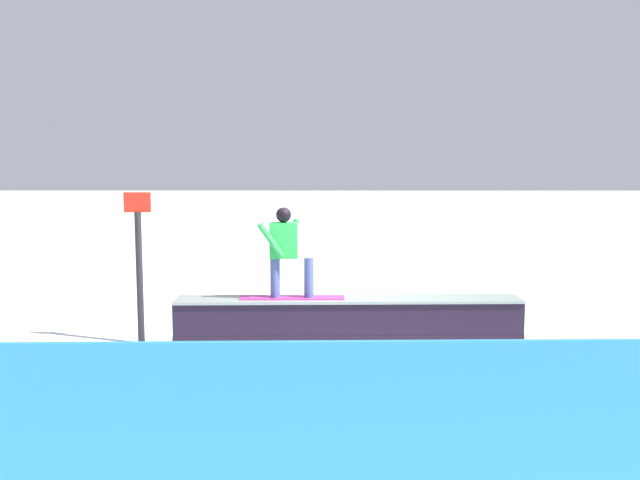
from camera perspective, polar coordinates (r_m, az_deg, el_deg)
ground_plane at (r=9.83m, az=2.45°, el=-9.42°), size 120.00×120.00×0.00m
grind_box at (r=9.74m, az=2.46°, el=-7.45°), size 5.05×0.69×0.77m
snowboarder at (r=9.52m, az=-2.96°, el=-0.86°), size 1.52×0.43×1.32m
safety_fence at (r=5.75m, az=4.09°, el=-14.67°), size 8.84×0.28×1.24m
trail_marker at (r=10.27m, az=-15.35°, el=-2.00°), size 0.40×0.10×2.29m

